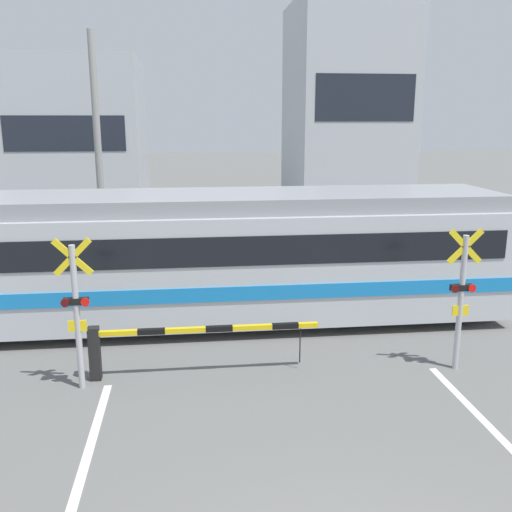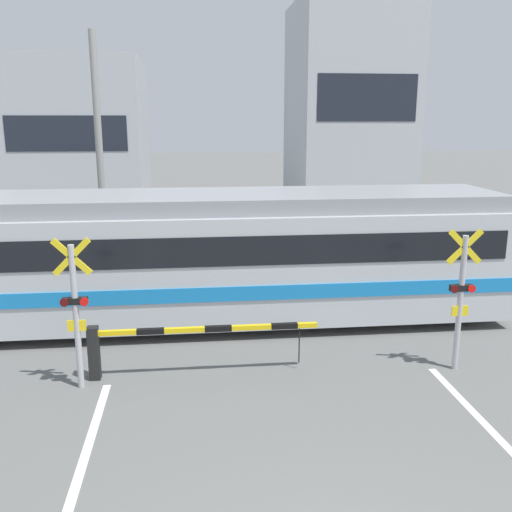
{
  "view_description": "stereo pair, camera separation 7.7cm",
  "coord_description": "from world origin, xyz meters",
  "px_view_note": "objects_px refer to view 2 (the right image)",
  "views": [
    {
      "loc": [
        -1.53,
        -4.12,
        4.76
      ],
      "look_at": [
        0.0,
        8.86,
        1.6
      ],
      "focal_mm": 40.0,
      "sensor_mm": 36.0,
      "label": 1
    },
    {
      "loc": [
        -1.46,
        -4.13,
        4.76
      ],
      "look_at": [
        0.0,
        8.86,
        1.6
      ],
      "focal_mm": 40.0,
      "sensor_mm": 36.0,
      "label": 2
    }
  ],
  "objects_px": {
    "crossing_barrier_near": "(159,340)",
    "crossing_signal_left": "(75,307)",
    "crossing_signal_right": "(461,294)",
    "crossing_barrier_far": "(317,260)",
    "pedestrian": "(196,232)",
    "commuter_train": "(124,256)"
  },
  "relations": [
    {
      "from": "crossing_barrier_far",
      "to": "crossing_signal_left",
      "type": "xyz_separation_m",
      "value": [
        -5.7,
        -6.12,
        0.8
      ]
    },
    {
      "from": "crossing_barrier_far",
      "to": "crossing_signal_right",
      "type": "relative_size",
      "value": 1.55
    },
    {
      "from": "commuter_train",
      "to": "crossing_barrier_near",
      "type": "bearing_deg",
      "value": -72.78
    },
    {
      "from": "crossing_barrier_near",
      "to": "crossing_barrier_far",
      "type": "xyz_separation_m",
      "value": [
        4.29,
        5.8,
        0.0
      ]
    },
    {
      "from": "crossing_barrier_near",
      "to": "crossing_signal_left",
      "type": "height_order",
      "value": "crossing_signal_left"
    },
    {
      "from": "commuter_train",
      "to": "crossing_barrier_near",
      "type": "distance_m",
      "value": 3.26
    },
    {
      "from": "crossing_signal_right",
      "to": "crossing_barrier_far",
      "type": "bearing_deg",
      "value": 102.93
    },
    {
      "from": "commuter_train",
      "to": "pedestrian",
      "type": "xyz_separation_m",
      "value": [
        1.7,
        6.35,
        -0.71
      ]
    },
    {
      "from": "crossing_barrier_near",
      "to": "crossing_signal_right",
      "type": "distance_m",
      "value": 5.76
    },
    {
      "from": "crossing_barrier_far",
      "to": "pedestrian",
      "type": "distance_m",
      "value": 4.99
    },
    {
      "from": "crossing_barrier_far",
      "to": "commuter_train",
      "type": "bearing_deg",
      "value": -151.6
    },
    {
      "from": "commuter_train",
      "to": "crossing_signal_right",
      "type": "relative_size",
      "value": 6.4
    },
    {
      "from": "crossing_barrier_near",
      "to": "commuter_train",
      "type": "bearing_deg",
      "value": 107.22
    },
    {
      "from": "crossing_barrier_near",
      "to": "crossing_signal_left",
      "type": "distance_m",
      "value": 1.65
    },
    {
      "from": "pedestrian",
      "to": "crossing_barrier_near",
      "type": "bearing_deg",
      "value": -94.75
    },
    {
      "from": "crossing_barrier_far",
      "to": "pedestrian",
      "type": "relative_size",
      "value": 2.63
    },
    {
      "from": "pedestrian",
      "to": "crossing_signal_left",
      "type": "bearing_deg",
      "value": -102.74
    },
    {
      "from": "crossing_barrier_near",
      "to": "crossing_signal_right",
      "type": "xyz_separation_m",
      "value": [
        5.7,
        -0.32,
        0.8
      ]
    },
    {
      "from": "crossing_signal_right",
      "to": "pedestrian",
      "type": "xyz_separation_m",
      "value": [
        -4.92,
        9.66,
        -0.59
      ]
    },
    {
      "from": "crossing_barrier_near",
      "to": "pedestrian",
      "type": "relative_size",
      "value": 2.63
    },
    {
      "from": "crossing_barrier_far",
      "to": "pedestrian",
      "type": "xyz_separation_m",
      "value": [
        -3.52,
        3.53,
        0.21
      ]
    },
    {
      "from": "crossing_barrier_far",
      "to": "crossing_barrier_near",
      "type": "bearing_deg",
      "value": -126.49
    }
  ]
}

